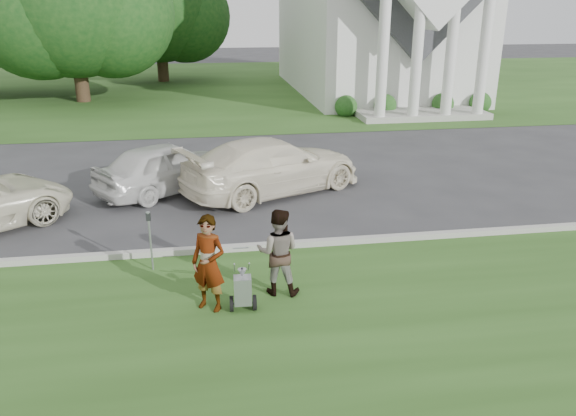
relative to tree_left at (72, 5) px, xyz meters
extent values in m
plane|color=#333335|center=(8.01, -21.99, -5.11)|extent=(120.00, 120.00, 0.00)
cube|color=#274818|center=(8.01, -24.99, -5.11)|extent=(80.00, 7.00, 0.01)
cube|color=#274818|center=(8.01, 5.01, -5.11)|extent=(80.00, 30.00, 0.01)
cube|color=#9E9E93|center=(8.01, -21.44, -5.04)|extent=(80.00, 0.18, 0.15)
cube|color=white|center=(17.01, 2.01, -1.61)|extent=(9.00, 16.00, 7.00)
cube|color=#9E9E93|center=(17.01, -7.19, -4.96)|extent=(6.20, 2.60, 0.30)
cylinder|color=white|center=(14.61, -8.19, -2.11)|extent=(0.50, 0.50, 6.00)
cylinder|color=white|center=(16.21, -8.19, -2.11)|extent=(0.50, 0.50, 6.00)
cylinder|color=white|center=(17.81, -8.19, -2.11)|extent=(0.50, 0.50, 6.00)
cylinder|color=white|center=(19.41, -8.19, -2.11)|extent=(0.50, 0.50, 6.00)
sphere|color=#1E4C19|center=(13.51, -6.29, -4.66)|extent=(1.10, 1.10, 1.10)
sphere|color=#1E4C19|center=(15.51, -6.29, -4.66)|extent=(1.10, 1.10, 1.10)
sphere|color=#1E4C19|center=(18.51, -6.29, -4.66)|extent=(1.10, 1.10, 1.10)
sphere|color=#1E4C19|center=(20.51, -6.29, -4.66)|extent=(1.10, 1.10, 1.10)
cylinder|color=#332316|center=(0.01, 0.01, -3.51)|extent=(0.76, 0.76, 3.20)
sphere|color=#123D14|center=(1.90, 0.31, -0.44)|extent=(6.89, 6.89, 6.89)
sphere|color=#123D14|center=(-1.67, -0.29, -0.23)|extent=(7.22, 7.22, 7.22)
sphere|color=#123D14|center=(-3.92, 3.31, 0.10)|extent=(7.54, 7.54, 7.54)
cylinder|color=#332316|center=(4.01, 8.01, -3.61)|extent=(0.76, 0.76, 3.00)
sphere|color=#123D14|center=(4.01, 8.01, -0.02)|extent=(7.60, 7.60, 7.60)
sphere|color=#123D14|center=(5.72, 8.31, -0.78)|extent=(6.23, 6.23, 6.23)
sphere|color=#123D14|center=(2.49, 7.71, -0.59)|extent=(6.54, 6.54, 6.54)
cylinder|color=black|center=(6.84, -24.02, -4.97)|extent=(0.08, 0.29, 0.29)
cylinder|color=black|center=(7.26, -24.04, -4.97)|extent=(0.08, 0.29, 0.29)
cylinder|color=#2D2D33|center=(7.05, -24.03, -4.97)|extent=(0.48, 0.06, 0.03)
cube|color=#999CA1|center=(7.05, -24.03, -4.71)|extent=(0.33, 0.27, 0.52)
cone|color=#999CA1|center=(7.05, -24.03, -4.36)|extent=(0.17, 0.17, 0.15)
cylinder|color=#2D2D33|center=(7.05, -24.03, -4.28)|extent=(0.04, 0.04, 0.06)
cylinder|color=#999CA1|center=(6.93, -23.57, -4.47)|extent=(0.06, 0.70, 0.50)
cylinder|color=#999CA1|center=(7.20, -23.58, -4.47)|extent=(0.06, 0.70, 0.50)
cylinder|color=#999CA1|center=(7.08, -23.23, -4.23)|extent=(0.31, 0.04, 0.03)
imported|color=#999999|center=(6.47, -23.88, -4.21)|extent=(0.78, 0.71, 1.79)
imported|color=#999999|center=(7.77, -23.48, -4.26)|extent=(0.96, 0.82, 1.70)
cylinder|color=#999CA1|center=(5.31, -22.12, -4.55)|extent=(0.04, 0.04, 1.13)
cube|color=#2D2D33|center=(5.31, -22.12, -3.91)|extent=(0.09, 0.07, 0.17)
cylinder|color=#999CA1|center=(5.31, -22.12, -3.82)|extent=(0.08, 0.08, 0.03)
imported|color=silver|center=(5.45, -16.86, -4.37)|extent=(4.57, 3.93, 1.48)
imported|color=#F2E9CD|center=(8.45, -17.40, -4.32)|extent=(5.88, 4.36, 1.58)
camera|label=1|loc=(6.47, -32.98, 0.17)|focal=35.00mm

